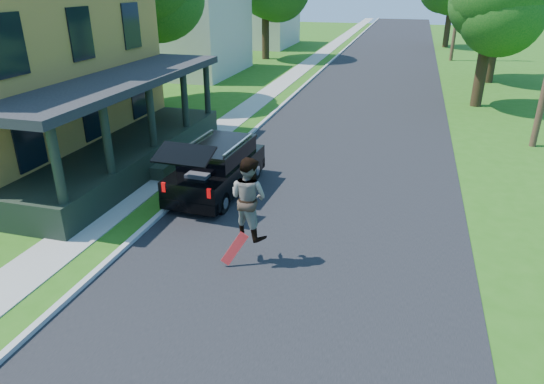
# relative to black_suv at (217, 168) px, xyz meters

# --- Properties ---
(ground) EXTENTS (140.00, 140.00, 0.00)m
(ground) POSITION_rel_black_suv_xyz_m (3.17, -4.97, -0.77)
(ground) COLOR #265A12
(ground) RESTS_ON ground
(street) EXTENTS (8.00, 120.00, 0.02)m
(street) POSITION_rel_black_suv_xyz_m (3.17, 15.03, -0.77)
(street) COLOR black
(street) RESTS_ON ground
(curb) EXTENTS (0.15, 120.00, 0.12)m
(curb) POSITION_rel_black_suv_xyz_m (-0.88, 15.03, -0.77)
(curb) COLOR #9F9F9A
(curb) RESTS_ON ground
(sidewalk) EXTENTS (1.30, 120.00, 0.03)m
(sidewalk) POSITION_rel_black_suv_xyz_m (-2.43, 15.03, -0.77)
(sidewalk) COLOR gray
(sidewalk) RESTS_ON ground
(front_walk) EXTENTS (6.50, 1.20, 0.03)m
(front_walk) POSITION_rel_black_suv_xyz_m (-6.33, 1.03, -0.77)
(front_walk) COLOR gray
(front_walk) RESTS_ON ground
(neighbor_house_mid) EXTENTS (12.78, 12.78, 8.30)m
(neighbor_house_mid) POSITION_rel_black_suv_xyz_m (-10.33, 19.03, 3.42)
(neighbor_house_mid) COLOR beige
(neighbor_house_mid) RESTS_ON ground
(neighbor_house_far) EXTENTS (12.78, 12.78, 8.30)m
(neighbor_house_far) POSITION_rel_black_suv_xyz_m (-10.33, 35.03, 3.42)
(neighbor_house_far) COLOR beige
(neighbor_house_far) RESTS_ON ground
(black_suv) EXTENTS (1.83, 4.39, 2.02)m
(black_suv) POSITION_rel_black_suv_xyz_m (0.00, 0.00, 0.00)
(black_suv) COLOR black
(black_suv) RESTS_ON ground
(skateboarder) EXTENTS (1.10, 0.98, 1.87)m
(skateboarder) POSITION_rel_black_suv_xyz_m (2.17, -3.47, 0.80)
(skateboarder) COLOR black
(skateboarder) RESTS_ON ground
(skateboard) EXTENTS (0.58, 0.34, 0.78)m
(skateboard) POSITION_rel_black_suv_xyz_m (1.93, -3.81, -0.35)
(skateboard) COLOR red
(skateboard) RESTS_ON ground
(tree_right_near) EXTENTS (5.44, 5.15, 7.65)m
(tree_right_near) POSITION_rel_black_suv_xyz_m (8.63, 13.98, 4.29)
(tree_right_near) COLOR black
(tree_right_near) RESTS_ON ground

